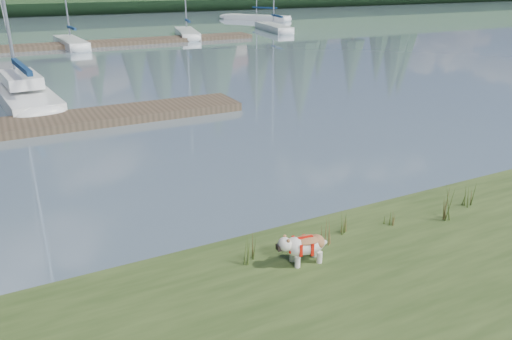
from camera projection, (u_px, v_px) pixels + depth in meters
ground at (59, 48)px, 35.74m from camera, size 200.00×200.00×0.00m
bulldog at (305, 245)px, 8.32m from camera, size 0.90×0.44×0.53m
sailboat_main at (18, 87)px, 21.24m from camera, size 2.66×9.21×13.03m
dock_near at (12, 127)px, 16.59m from camera, size 16.00×2.00×0.30m
dock_far at (87, 44)px, 36.53m from camera, size 26.00×2.20×0.30m
sailboat_bg_2 at (69, 41)px, 36.67m from camera, size 1.79×7.04×10.58m
sailboat_bg_3 at (186, 32)px, 42.49m from camera, size 3.05×7.49×10.88m
sailboat_bg_4 at (271, 27)px, 47.12m from camera, size 2.68×7.71×11.20m
sailboat_bg_5 at (251, 17)px, 57.93m from camera, size 6.47×8.36×12.64m
weed_0 at (327, 234)px, 8.86m from camera, size 0.17×0.14×0.55m
weed_1 at (342, 224)px, 9.30m from camera, size 0.17×0.14×0.45m
weed_2 at (446, 206)px, 9.78m from camera, size 0.17×0.14×0.74m
weed_3 at (250, 250)px, 8.35m from camera, size 0.17×0.14×0.58m
weed_4 at (390, 218)px, 9.64m from camera, size 0.17×0.14×0.36m
weed_5 at (469, 196)px, 10.43m from camera, size 0.17×0.14×0.54m
mud_lip at (270, 244)px, 9.54m from camera, size 60.00×0.50×0.14m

